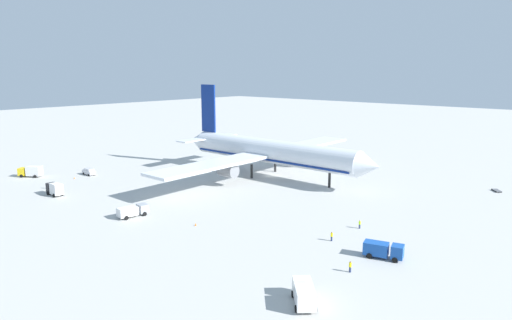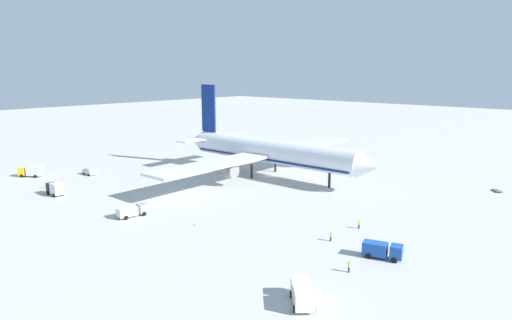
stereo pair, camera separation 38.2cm
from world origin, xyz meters
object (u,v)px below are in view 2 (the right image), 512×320
at_px(ground_worker_3, 349,267).
at_px(traffic_cone_1, 195,224).
at_px(baggage_cart_2, 299,148).
at_px(ground_worker_0, 359,224).
at_px(service_truck_3, 382,250).
at_px(baggage_cart_0, 497,191).
at_px(service_truck_1, 302,294).
at_px(service_truck_2, 55,189).
at_px(airliner, 268,151).
at_px(baggage_cart_1, 263,141).
at_px(service_truck_0, 132,210).
at_px(traffic_cone_0, 75,178).
at_px(service_truck_4, 31,171).
at_px(service_van, 89,171).
at_px(ground_worker_2, 48,185).
at_px(ground_worker_1, 331,236).

height_order(ground_worker_3, traffic_cone_1, ground_worker_3).
xyz_separation_m(baggage_cart_2, ground_worker_0, (63.96, -66.90, 0.59)).
relative_size(service_truck_3, baggage_cart_0, 2.09).
height_order(service_truck_1, service_truck_2, service_truck_2).
distance_m(airliner, baggage_cart_1, 61.08).
bearing_deg(service_truck_0, traffic_cone_0, 168.83).
bearing_deg(service_truck_4, baggage_cart_2, 72.50).
bearing_deg(baggage_cart_0, service_truck_0, -125.32).
distance_m(service_truck_3, service_van, 92.41).
bearing_deg(ground_worker_2, service_truck_1, -2.81).
height_order(service_truck_3, baggage_cart_0, service_truck_3).
relative_size(service_truck_4, ground_worker_1, 3.87).
relative_size(ground_worker_0, traffic_cone_0, 3.05).
xyz_separation_m(airliner, ground_worker_3, (51.20, -41.26, -6.26)).
relative_size(service_truck_2, baggage_cart_2, 1.62).
bearing_deg(service_truck_2, service_truck_4, 169.77).
bearing_deg(service_truck_4, ground_worker_1, 9.12).
relative_size(service_truck_1, baggage_cart_1, 1.80).
distance_m(service_truck_1, service_van, 93.55).
xyz_separation_m(service_truck_4, baggage_cart_0, (105.10, 71.96, -1.41)).
distance_m(ground_worker_0, traffic_cone_1, 32.21).
xyz_separation_m(service_truck_0, traffic_cone_0, (-41.70, 8.23, -1.04)).
distance_m(service_van, ground_worker_2, 16.65).
distance_m(baggage_cart_1, baggage_cart_2, 19.69).
relative_size(traffic_cone_0, traffic_cone_1, 1.00).
relative_size(ground_worker_0, ground_worker_1, 0.98).
bearing_deg(airliner, service_truck_0, -86.08).
xyz_separation_m(service_truck_3, baggage_cart_1, (-93.50, 77.83, -0.64)).
bearing_deg(ground_worker_3, service_van, 175.76).
bearing_deg(airliner, service_truck_2, -116.16).
xyz_separation_m(service_truck_2, baggage_cart_0, (80.31, 76.44, -1.44)).
bearing_deg(baggage_cart_1, ground_worker_1, -42.78).
bearing_deg(ground_worker_0, baggage_cart_1, 141.03).
bearing_deg(ground_worker_0, service_truck_3, -45.92).
distance_m(service_truck_2, ground_worker_3, 77.10).
xyz_separation_m(service_truck_4, ground_worker_3, (101.22, 5.62, -0.77)).
bearing_deg(baggage_cart_0, airliner, -155.52).
relative_size(service_van, ground_worker_3, 2.71).
xyz_separation_m(service_van, traffic_cone_1, (57.43, -8.50, -0.76)).
bearing_deg(baggage_cart_1, service_truck_4, -95.61).
height_order(airliner, service_truck_3, airliner).
distance_m(ground_worker_0, ground_worker_1, 9.29).
xyz_separation_m(service_truck_0, baggage_cart_2, (-24.63, 92.10, -1.05)).
bearing_deg(baggage_cart_2, baggage_cart_1, 177.85).
relative_size(service_truck_0, baggage_cart_1, 1.97).
distance_m(baggage_cart_2, ground_worker_0, 92.55).
bearing_deg(service_truck_0, traffic_cone_1, 19.40).
bearing_deg(ground_worker_1, baggage_cart_0, 77.21).
relative_size(baggage_cart_1, baggage_cart_2, 1.04).
height_order(service_truck_4, traffic_cone_0, service_truck_4).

